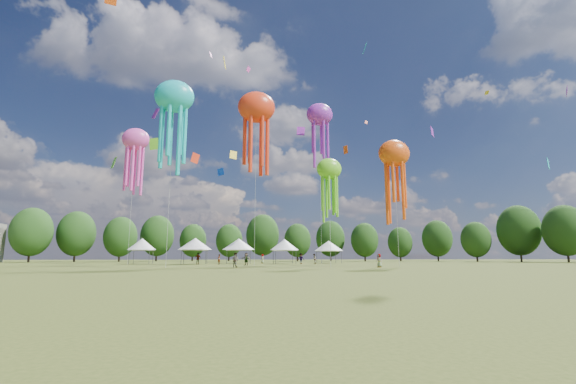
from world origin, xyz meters
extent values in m
plane|color=#384416|center=(0.00, 0.00, 0.00)|extent=(300.00, 300.00, 0.00)
imported|color=gray|center=(-4.35, 31.49, 0.82)|extent=(1.01, 1.00, 1.64)
imported|color=gray|center=(1.22, 58.76, 0.83)|extent=(0.69, 0.91, 1.67)
imported|color=gray|center=(8.85, 49.41, 0.84)|extent=(0.85, 0.97, 1.67)
imported|color=gray|center=(7.13, 51.70, 0.89)|extent=(1.25, 0.86, 1.77)
imported|color=gray|center=(-9.83, 50.34, 0.91)|extent=(1.15, 0.76, 1.82)
imported|color=gray|center=(-2.60, 42.24, 0.88)|extent=(1.59, 1.45, 1.76)
imported|color=gray|center=(-6.50, 49.12, 0.78)|extent=(0.59, 0.68, 1.56)
imported|color=gray|center=(11.91, 29.36, 0.76)|extent=(0.80, 0.89, 1.53)
cylinder|color=#47474C|center=(-21.12, 54.11, 1.12)|extent=(0.08, 0.08, 2.24)
cylinder|color=#47474C|center=(-21.12, 57.29, 1.12)|extent=(0.08, 0.08, 2.24)
cylinder|color=#47474C|center=(-17.94, 54.11, 1.12)|extent=(0.08, 0.08, 2.24)
cylinder|color=#47474C|center=(-17.94, 57.29, 1.12)|extent=(0.08, 0.08, 2.24)
cube|color=silver|center=(-19.53, 55.70, 2.29)|extent=(3.58, 3.58, 0.10)
cone|color=silver|center=(-19.53, 55.70, 3.30)|extent=(4.65, 4.65, 1.92)
cylinder|color=#47474C|center=(-12.31, 49.61, 1.11)|extent=(0.08, 0.08, 2.21)
cylinder|color=#47474C|center=(-12.31, 53.37, 1.11)|extent=(0.08, 0.08, 2.21)
cylinder|color=#47474C|center=(-8.55, 49.61, 1.11)|extent=(0.08, 0.08, 2.21)
cylinder|color=#47474C|center=(-8.55, 53.37, 1.11)|extent=(0.08, 0.08, 2.21)
cube|color=silver|center=(-10.43, 51.49, 2.26)|extent=(4.16, 4.16, 0.10)
cone|color=silver|center=(-10.43, 51.49, 3.26)|extent=(5.40, 5.40, 1.90)
cylinder|color=#47474C|center=(-5.28, 53.99, 1.14)|extent=(0.08, 0.08, 2.29)
cylinder|color=#47474C|center=(-5.28, 58.01, 1.14)|extent=(0.08, 0.08, 2.29)
cylinder|color=#47474C|center=(-1.26, 53.99, 1.14)|extent=(0.08, 0.08, 2.29)
cylinder|color=#47474C|center=(-1.26, 58.01, 1.14)|extent=(0.08, 0.08, 2.29)
cube|color=silver|center=(-3.27, 56.00, 2.34)|extent=(4.42, 4.42, 0.10)
cone|color=silver|center=(-3.27, 56.00, 3.37)|extent=(5.74, 5.74, 1.96)
cylinder|color=#47474C|center=(2.71, 51.06, 1.09)|extent=(0.08, 0.08, 2.19)
cylinder|color=#47474C|center=(2.71, 54.48, 1.09)|extent=(0.08, 0.08, 2.19)
cylinder|color=#47474C|center=(6.13, 51.06, 1.09)|extent=(0.08, 0.08, 2.19)
cylinder|color=#47474C|center=(6.13, 54.48, 1.09)|extent=(0.08, 0.08, 2.19)
cube|color=silver|center=(4.42, 52.77, 2.24)|extent=(3.81, 3.81, 0.10)
cone|color=silver|center=(4.42, 52.77, 3.23)|extent=(4.96, 4.96, 1.88)
cylinder|color=#47474C|center=(11.52, 55.24, 1.08)|extent=(0.08, 0.08, 2.17)
cylinder|color=#47474C|center=(11.52, 58.94, 1.08)|extent=(0.08, 0.08, 2.17)
cylinder|color=#47474C|center=(15.22, 55.24, 1.08)|extent=(0.08, 0.08, 2.17)
cylinder|color=#47474C|center=(15.22, 58.94, 1.08)|extent=(0.08, 0.08, 2.17)
cube|color=silver|center=(13.37, 57.09, 2.22)|extent=(4.10, 4.10, 0.10)
cone|color=silver|center=(13.37, 57.09, 3.20)|extent=(5.33, 5.33, 1.86)
ellipsoid|color=#18C6D0|center=(-11.86, 31.04, 19.72)|extent=(4.56, 3.19, 3.88)
cylinder|color=beige|center=(-11.86, 31.04, 9.86)|extent=(0.03, 0.03, 19.72)
ellipsoid|color=#FA3716|center=(-1.60, 40.05, 22.60)|extent=(5.40, 3.78, 4.59)
cylinder|color=beige|center=(-1.60, 40.05, 11.30)|extent=(0.03, 0.03, 22.60)
ellipsoid|color=#FF520F|center=(14.90, 30.62, 13.86)|extent=(3.97, 2.78, 3.37)
cylinder|color=beige|center=(14.90, 30.62, 6.93)|extent=(0.03, 0.03, 13.86)
ellipsoid|color=#FF4BC1|center=(-20.23, 49.54, 19.81)|extent=(4.23, 2.96, 3.60)
cylinder|color=beige|center=(-20.23, 49.54, 9.90)|extent=(0.03, 0.03, 19.81)
ellipsoid|color=#74E225|center=(5.78, 27.79, 10.91)|extent=(2.83, 1.98, 2.40)
cylinder|color=beige|center=(5.78, 27.79, 5.46)|extent=(0.03, 0.03, 10.91)
ellipsoid|color=purple|center=(10.78, 52.18, 26.80)|extent=(4.86, 3.40, 4.13)
cylinder|color=beige|center=(10.78, 52.18, 13.40)|extent=(0.03, 0.03, 26.80)
cube|color=#FF4BC1|center=(-2.78, 41.77, 29.29)|extent=(0.71, 0.60, 0.99)
cube|color=purple|center=(7.96, 55.75, 24.68)|extent=(1.70, 0.83, 1.96)
cube|color=#FA3716|center=(22.58, 59.88, 28.70)|extent=(0.80, 0.28, 0.90)
cube|color=yellow|center=(-4.69, 46.80, 17.13)|extent=(1.15, 0.71, 1.52)
cube|color=#FF4BC1|center=(-9.40, 58.87, 40.44)|extent=(0.62, 1.00, 1.15)
cube|color=purple|center=(38.93, 28.89, 23.00)|extent=(0.97, 1.05, 1.53)
cube|color=yellow|center=(-6.42, 43.59, 31.02)|extent=(0.52, 1.99, 2.29)
cube|color=#74E225|center=(-19.36, 59.84, 22.10)|extent=(1.97, 0.28, 2.42)
cube|color=#18C6D0|center=(20.15, 52.91, 41.16)|extent=(0.85, 2.14, 2.35)
cube|color=purple|center=(32.25, 51.34, 24.38)|extent=(1.18, 1.42, 2.12)
cube|color=#FF520F|center=(19.60, 64.92, 24.08)|extent=(0.73, 1.38, 1.77)
cube|color=yellow|center=(34.45, 38.45, 26.63)|extent=(0.63, 0.66, 0.77)
cube|color=#74E225|center=(-23.53, 50.39, 16.02)|extent=(1.21, 1.43, 1.92)
cube|color=blue|center=(-6.55, 45.28, 13.98)|extent=(1.12, 0.77, 1.44)
cube|color=#18C6D0|center=(36.81, 30.94, 13.49)|extent=(1.04, 0.98, 1.64)
cube|color=purple|center=(-13.32, 28.15, 16.46)|extent=(0.98, 0.93, 1.41)
cube|color=#FA3716|center=(-11.70, 59.91, 19.67)|extent=(1.68, 0.97, 2.23)
cylinder|color=#38281C|center=(-47.17, 78.19, 1.68)|extent=(0.44, 0.44, 3.36)
ellipsoid|color=#1F4015|center=(-47.17, 78.19, 6.51)|extent=(8.40, 8.40, 10.51)
cylinder|color=#38281C|center=(-40.68, 85.49, 1.71)|extent=(0.44, 0.44, 3.41)
ellipsoid|color=#1F4015|center=(-40.68, 85.49, 6.61)|extent=(8.53, 8.53, 10.66)
cylinder|color=#38281C|center=(-30.60, 85.02, 1.53)|extent=(0.44, 0.44, 3.07)
ellipsoid|color=#1F4015|center=(-30.60, 85.02, 5.94)|extent=(7.66, 7.66, 9.58)
cylinder|color=#38281C|center=(-23.51, 93.33, 1.72)|extent=(0.44, 0.44, 3.43)
ellipsoid|color=#1F4015|center=(-23.51, 93.33, 6.65)|extent=(8.58, 8.58, 10.73)
cylinder|color=#38281C|center=(-14.76, 98.96, 1.47)|extent=(0.44, 0.44, 2.95)
ellipsoid|color=#1F4015|center=(-14.76, 98.96, 5.71)|extent=(7.37, 7.37, 9.21)
cylinder|color=#38281C|center=(-4.70, 95.06, 1.45)|extent=(0.44, 0.44, 2.89)
ellipsoid|color=#1F4015|center=(-4.70, 95.06, 5.61)|extent=(7.23, 7.23, 9.04)
cylinder|color=#38281C|center=(4.91, 99.49, 1.92)|extent=(0.44, 0.44, 3.84)
ellipsoid|color=#1F4015|center=(4.91, 99.49, 7.44)|extent=(9.60, 9.60, 11.99)
cylinder|color=#38281C|center=(13.19, 88.44, 1.42)|extent=(0.44, 0.44, 2.84)
ellipsoid|color=#1F4015|center=(13.19, 88.44, 5.51)|extent=(7.11, 7.11, 8.89)
cylinder|color=#38281C|center=(22.93, 91.04, 1.58)|extent=(0.44, 0.44, 3.16)
ellipsoid|color=#1F4015|center=(22.93, 91.04, 6.13)|extent=(7.91, 7.91, 9.88)
cylinder|color=#38281C|center=(30.69, 85.29, 1.44)|extent=(0.44, 0.44, 2.88)
ellipsoid|color=#1F4015|center=(30.69, 85.29, 5.59)|extent=(7.21, 7.21, 9.01)
cylinder|color=#38281C|center=(41.52, 87.24, 1.31)|extent=(0.44, 0.44, 2.63)
ellipsoid|color=#1F4015|center=(41.52, 87.24, 5.09)|extent=(6.57, 6.57, 8.22)
cylinder|color=#38281C|center=(50.52, 83.73, 1.56)|extent=(0.44, 0.44, 3.13)
ellipsoid|color=#1F4015|center=(50.52, 83.73, 6.06)|extent=(7.81, 7.81, 9.77)
cylinder|color=#38281C|center=(53.64, 71.81, 1.36)|extent=(0.44, 0.44, 2.72)
ellipsoid|color=#1F4015|center=(53.64, 71.81, 5.27)|extent=(6.80, 6.80, 8.50)
cylinder|color=#38281C|center=(62.96, 68.92, 1.90)|extent=(0.44, 0.44, 3.81)
ellipsoid|color=#1F4015|center=(62.96, 68.92, 7.38)|extent=(9.52, 9.52, 11.90)
cylinder|color=#38281C|center=(66.57, 59.80, 1.76)|extent=(0.44, 0.44, 3.51)
ellipsoid|color=#1F4015|center=(66.57, 59.80, 6.80)|extent=(8.78, 8.78, 10.97)
camera|label=1|loc=(-5.36, -13.34, 1.20)|focal=24.15mm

